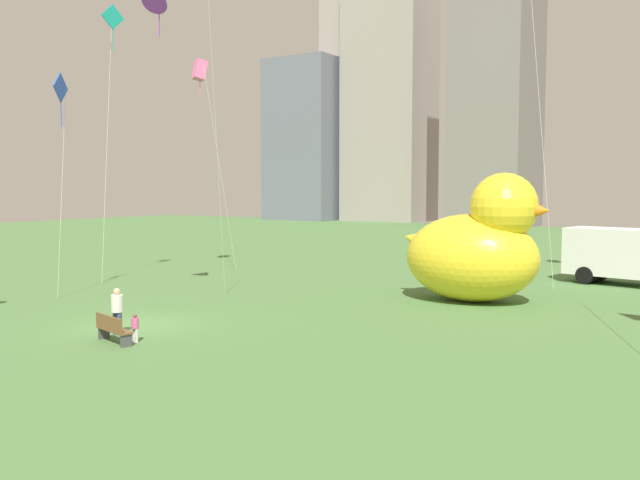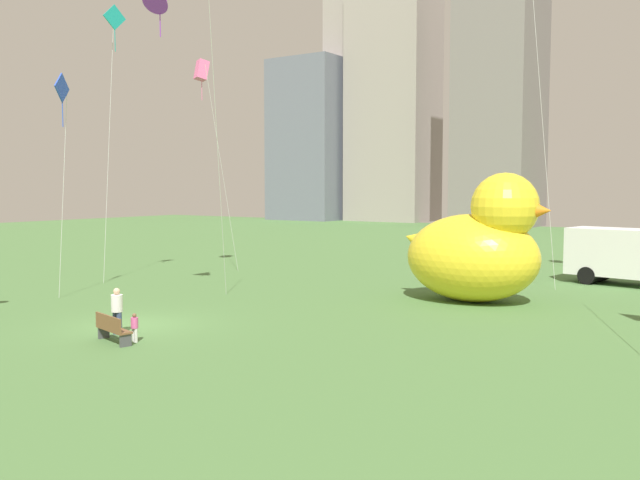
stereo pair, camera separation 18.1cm
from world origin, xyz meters
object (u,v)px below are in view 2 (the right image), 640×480
object	(u,v)px
kite_blue	(62,96)
kite_pink	(202,72)
park_bench	(112,328)
person_child	(135,326)
kite_teal	(114,31)
giant_inflatable_duck	(478,247)
person_adult	(117,309)
box_truck	(627,257)

from	to	relation	value
kite_blue	kite_pink	bearing A→B (deg)	97.89
park_bench	kite_blue	size ratio (longest dim) A/B	0.18
kite_blue	person_child	bearing A→B (deg)	-24.68
kite_pink	kite_teal	bearing A→B (deg)	-97.20
giant_inflatable_duck	kite_teal	xyz separation A→B (m)	(-17.74, -4.53, 10.48)
person_adult	kite_pink	xyz separation A→B (m)	(-9.34, 14.13, 10.67)
kite_blue	box_truck	bearing A→B (deg)	42.26
park_bench	box_truck	size ratio (longest dim) A/B	0.29
kite_teal	box_truck	bearing A→B (deg)	31.33
kite_pink	park_bench	bearing A→B (deg)	-55.93
box_truck	kite_pink	world-z (taller)	kite_pink
park_bench	box_truck	distance (m)	25.60
park_bench	person_child	size ratio (longest dim) A/B	1.92
person_child	giant_inflatable_duck	size ratio (longest dim) A/B	0.14
kite_blue	kite_teal	bearing A→B (deg)	114.47
person_child	box_truck	xyz separation A→B (m)	(10.75, 22.50, 0.93)
person_adult	giant_inflatable_duck	bearing A→B (deg)	59.46
box_truck	park_bench	bearing A→B (deg)	-116.23
park_bench	kite_pink	size ratio (longest dim) A/B	0.15
person_adult	kite_teal	world-z (taller)	kite_teal
park_bench	person_adult	bearing A→B (deg)	132.43
park_bench	box_truck	world-z (taller)	box_truck
giant_inflatable_duck	kite_pink	bearing A→B (deg)	176.33
park_bench	kite_pink	distance (m)	21.28
park_bench	giant_inflatable_duck	distance (m)	15.67
kite_teal	person_adult	bearing A→B (deg)	-40.27
park_bench	box_truck	bearing A→B (deg)	63.77
box_truck	kite_blue	distance (m)	28.12
kite_pink	kite_teal	size ratio (longest dim) A/B	0.86
park_bench	person_adult	world-z (taller)	person_adult
park_bench	person_child	xyz separation A→B (m)	(0.55, 0.45, 0.04)
park_bench	kite_teal	xyz separation A→B (m)	(-10.89, 9.43, 12.37)
person_child	kite_pink	bearing A→B (deg)	126.32
box_truck	kite_teal	xyz separation A→B (m)	(-22.20, -13.51, 11.41)
person_adult	box_truck	bearing A→B (deg)	61.12
kite_teal	kite_blue	xyz separation A→B (m)	(2.14, -4.71, -3.91)
kite_pink	giant_inflatable_duck	bearing A→B (deg)	-3.67
person_child	kite_teal	xyz separation A→B (m)	(-11.44, 8.98, 12.33)
box_truck	kite_blue	world-z (taller)	kite_blue
giant_inflatable_duck	kite_blue	distance (m)	19.28
park_bench	kite_teal	size ratio (longest dim) A/B	0.13
kite_blue	park_bench	bearing A→B (deg)	-28.37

